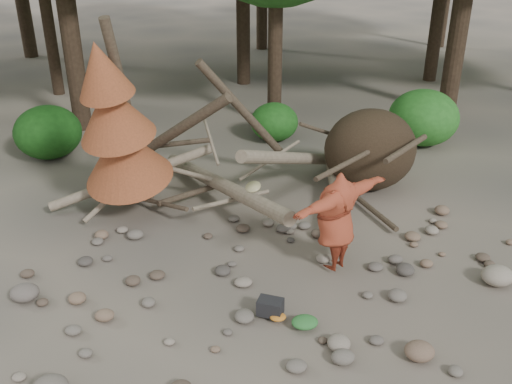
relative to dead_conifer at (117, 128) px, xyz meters
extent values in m
plane|color=#514C44|center=(3.12, -3.37, -2.11)|extent=(120.00, 120.00, 0.00)
ellipsoid|color=#332619|center=(5.72, 0.93, -1.12)|extent=(2.20, 1.87, 1.98)
cylinder|color=gray|center=(2.12, 0.33, -1.56)|extent=(2.61, 5.11, 1.08)
cylinder|color=gray|center=(3.92, 0.83, -1.21)|extent=(3.18, 3.71, 1.90)
cylinder|color=brown|center=(0.92, 1.23, -0.71)|extent=(3.08, 1.91, 2.49)
cylinder|color=gray|center=(4.72, 0.13, -1.76)|extent=(1.13, 4.98, 0.43)
cylinder|color=brown|center=(2.82, 1.43, -0.31)|extent=(2.39, 1.03, 2.89)
cylinder|color=gray|center=(0.12, 0.63, -1.41)|extent=(3.71, 0.86, 1.20)
cylinder|color=#4C3F30|center=(0.62, 0.13, -1.81)|extent=(1.52, 1.70, 0.49)
cylinder|color=gray|center=(3.32, 1.03, -1.31)|extent=(1.57, 0.85, 0.69)
cylinder|color=#4C3F30|center=(4.92, 1.53, -0.91)|extent=(1.92, 1.25, 1.10)
cylinder|color=gray|center=(1.92, 0.83, -0.61)|extent=(0.37, 1.42, 0.85)
cylinder|color=#4C3F30|center=(5.32, -0.17, -1.96)|extent=(0.79, 2.54, 0.12)
cylinder|color=gray|center=(2.32, -0.27, -1.66)|extent=(1.78, 1.11, 0.29)
cylinder|color=#4C3F30|center=(0.22, 0.43, 0.09)|extent=(0.67, 1.13, 4.35)
cone|color=brown|center=(0.06, 0.12, -0.61)|extent=(2.06, 2.13, 1.86)
cone|color=brown|center=(-0.05, -0.09, 0.39)|extent=(1.71, 1.78, 1.65)
cone|color=brown|center=(-0.14, -0.28, 1.29)|extent=(1.23, 1.30, 1.41)
cylinder|color=#38281C|center=(4.12, 5.83, 1.46)|extent=(0.44, 0.44, 7.14)
ellipsoid|color=#1A5215|center=(-2.38, 3.83, -1.39)|extent=(1.80, 1.80, 1.44)
ellipsoid|color=#23681E|center=(3.92, 4.43, -1.55)|extent=(1.40, 1.40, 1.12)
ellipsoid|color=#2D7B26|center=(8.12, 3.63, -1.31)|extent=(2.00, 2.00, 1.60)
imported|color=#9A3A22|center=(4.04, -2.52, -1.06)|extent=(2.32, 1.90, 1.94)
cylinder|color=tan|center=(2.58, -2.09, -0.50)|extent=(0.34, 0.35, 0.16)
cube|color=black|center=(2.68, -3.76, -1.97)|extent=(0.49, 0.42, 0.28)
ellipsoid|color=#2C6E2F|center=(3.19, -4.13, -2.03)|extent=(0.44, 0.36, 0.16)
ellipsoid|color=#C77422|center=(2.79, -3.91, -2.06)|extent=(0.27, 0.22, 0.10)
ellipsoid|color=#775E4A|center=(4.77, -5.00, -1.97)|extent=(0.46, 0.41, 0.27)
ellipsoid|color=gray|center=(6.89, -3.29, -1.94)|extent=(0.58, 0.52, 0.35)
ellipsoid|color=#665D56|center=(-1.49, -2.82, -1.96)|extent=(0.50, 0.45, 0.30)
camera|label=1|loc=(1.58, -11.32, 3.94)|focal=40.00mm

